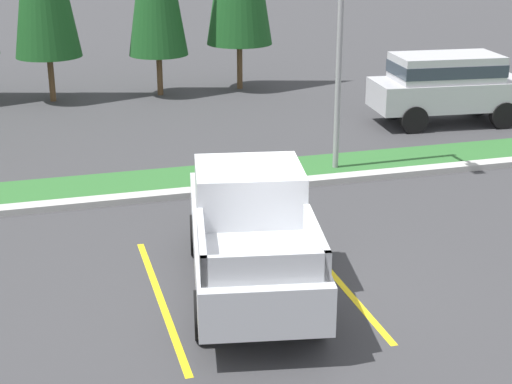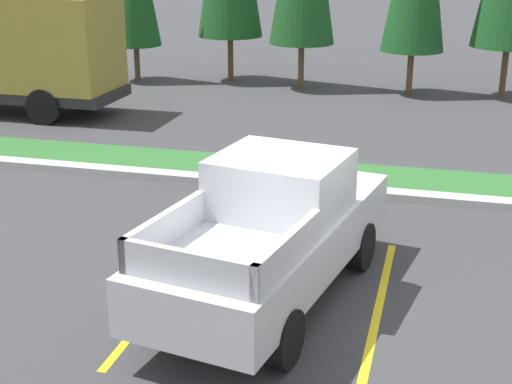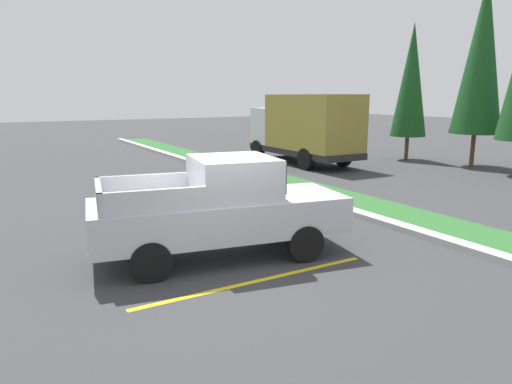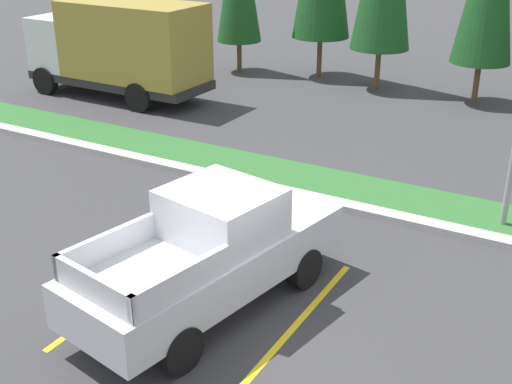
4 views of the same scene
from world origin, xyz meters
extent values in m
plane|color=#38383A|center=(0.00, 0.00, 0.00)|extent=(120.00, 120.00, 0.00)
cube|color=yellow|center=(-2.11, 0.17, 0.00)|extent=(0.12, 4.80, 0.01)
cube|color=yellow|center=(0.99, 0.17, 0.00)|extent=(0.12, 4.80, 0.01)
cube|color=#B2B2AD|center=(0.00, 5.00, 0.07)|extent=(56.00, 0.40, 0.15)
cube|color=#2D662D|center=(0.00, 6.10, 0.03)|extent=(56.00, 1.80, 0.06)
cylinder|color=black|center=(-1.11, 1.85, 0.38)|extent=(0.41, 0.80, 0.76)
cylinder|color=black|center=(0.56, 1.54, 0.38)|extent=(0.41, 0.80, 0.76)
cylinder|color=black|center=(-1.67, -1.20, 0.38)|extent=(0.41, 0.80, 0.76)
cylinder|color=black|center=(0.00, -1.51, 0.38)|extent=(0.41, 0.80, 0.76)
cube|color=silver|center=(-0.56, 0.17, 0.88)|extent=(2.81, 5.46, 0.76)
cube|color=silver|center=(-0.50, 0.47, 1.68)|extent=(2.02, 1.89, 0.84)
cube|color=#2D3842|center=(-0.36, 1.27, 1.73)|extent=(1.60, 0.35, 0.63)
cube|color=silver|center=(-1.66, -1.10, 1.48)|extent=(0.44, 1.89, 0.44)
cube|color=silver|center=(0.02, -1.41, 1.48)|extent=(0.44, 1.89, 0.44)
cube|color=silver|center=(-0.98, -2.14, 1.48)|extent=(1.79, 0.42, 0.44)
cube|color=silver|center=(-0.10, 2.68, 0.64)|extent=(1.80, 0.48, 0.28)
cylinder|color=black|center=(9.63, 9.90, 0.40)|extent=(0.82, 0.33, 0.80)
cylinder|color=black|center=(9.47, 8.20, 0.40)|extent=(0.82, 0.33, 0.80)
cylinder|color=black|center=(6.84, 10.16, 0.40)|extent=(0.82, 0.33, 0.80)
cylinder|color=black|center=(6.68, 8.47, 0.40)|extent=(0.82, 0.33, 0.80)
cube|color=#B2B2B7|center=(8.16, 9.18, 0.92)|extent=(4.75, 2.26, 0.84)
cube|color=#B2B2B7|center=(8.01, 9.20, 1.72)|extent=(3.24, 1.96, 0.76)
cube|color=#2D3842|center=(8.01, 9.20, 1.70)|extent=(3.29, 2.01, 0.36)
cylinder|color=gray|center=(3.24, 5.90, 3.35)|extent=(0.14, 0.14, 6.71)
cylinder|color=brown|center=(-3.23, 15.55, 0.76)|extent=(0.20, 0.20, 1.51)
cylinder|color=brown|center=(0.44, 15.49, 0.71)|extent=(0.20, 0.20, 1.41)
cylinder|color=brown|center=(3.39, 15.74, 0.81)|extent=(0.20, 0.20, 1.62)
camera|label=1|loc=(-3.79, -11.41, 6.08)|focal=54.84mm
camera|label=2|loc=(1.68, -9.25, 5.05)|focal=51.90mm
camera|label=3|loc=(7.82, -3.87, 3.32)|focal=32.38mm
camera|label=4|loc=(4.93, -7.82, 6.43)|focal=45.88mm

